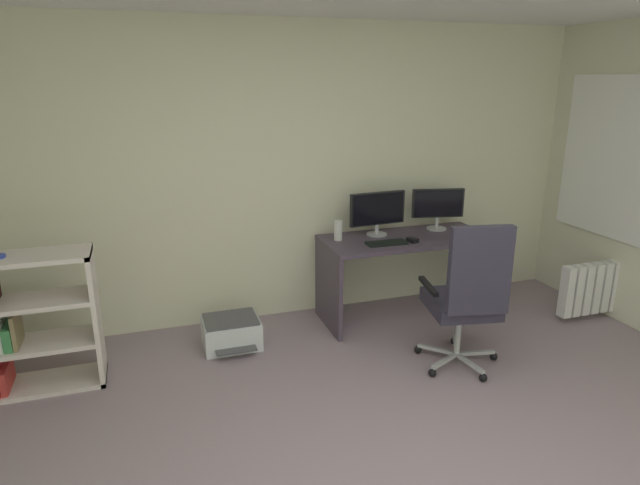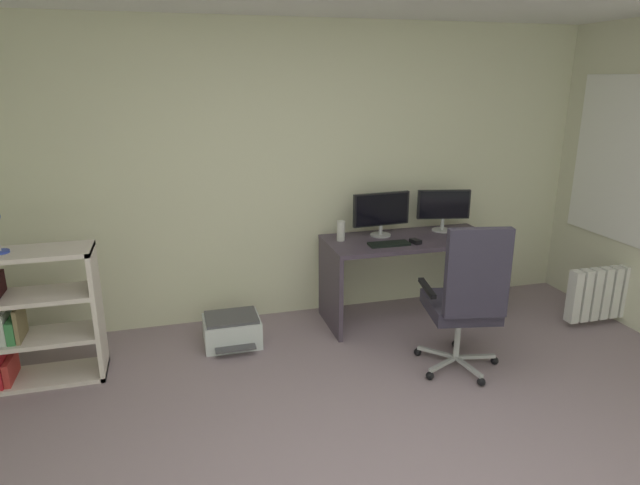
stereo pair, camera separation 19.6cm
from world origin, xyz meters
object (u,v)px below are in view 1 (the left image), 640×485
(office_chair, at_px, (468,294))
(bookshelf, at_px, (10,329))
(keyboard, at_px, (387,243))
(monitor_main, at_px, (378,210))
(radiator, at_px, (603,287))
(printer, at_px, (231,332))
(monitor_secondary, at_px, (438,205))
(desk, at_px, (405,258))
(desktop_speaker, at_px, (338,231))
(computer_mouse, at_px, (412,240))

(office_chair, relative_size, bookshelf, 1.19)
(keyboard, relative_size, office_chair, 0.30)
(monitor_main, distance_m, radiator, 2.13)
(bookshelf, relative_size, printer, 2.16)
(monitor_secondary, distance_m, printer, 2.13)
(monitor_secondary, height_order, keyboard, monitor_secondary)
(office_chair, bearing_deg, monitor_main, 99.44)
(desk, relative_size, printer, 3.29)
(bookshelf, bearing_deg, keyboard, 2.70)
(monitor_secondary, bearing_deg, keyboard, -155.90)
(monitor_main, relative_size, keyboard, 1.52)
(monitor_main, distance_m, office_chair, 1.22)
(desktop_speaker, bearing_deg, radiator, -16.49)
(radiator, bearing_deg, bookshelf, 176.32)
(computer_mouse, distance_m, printer, 1.67)
(keyboard, height_order, computer_mouse, computer_mouse)
(desk, height_order, keyboard, keyboard)
(bookshelf, xyz_separation_m, printer, (1.50, 0.18, -0.34))
(bookshelf, height_order, radiator, bookshelf)
(desk, xyz_separation_m, keyboard, (-0.25, -0.14, 0.21))
(bookshelf, xyz_separation_m, radiator, (4.74, -0.30, -0.17))
(monitor_main, xyz_separation_m, radiator, (1.89, -0.72, -0.68))
(computer_mouse, bearing_deg, monitor_main, 111.30)
(desktop_speaker, height_order, bookshelf, bookshelf)
(desk, height_order, desktop_speaker, desktop_speaker)
(office_chair, xyz_separation_m, printer, (-1.54, 0.91, -0.48))
(office_chair, distance_m, bookshelf, 3.13)
(desk, height_order, radiator, desk)
(desk, height_order, computer_mouse, computer_mouse)
(desk, bearing_deg, keyboard, -151.06)
(monitor_secondary, distance_m, keyboard, 0.72)
(office_chair, bearing_deg, bookshelf, 166.41)
(keyboard, height_order, printer, keyboard)
(desk, xyz_separation_m, monitor_main, (-0.22, 0.14, 0.42))
(monitor_main, xyz_separation_m, monitor_secondary, (0.59, 0.00, 0.00))
(keyboard, xyz_separation_m, office_chair, (0.23, -0.87, -0.15))
(radiator, bearing_deg, monitor_main, 159.16)
(desk, bearing_deg, radiator, -19.05)
(desktop_speaker, bearing_deg, keyboard, -34.42)
(office_chair, bearing_deg, computer_mouse, 89.70)
(monitor_main, bearing_deg, desk, -33.19)
(office_chair, height_order, radiator, office_chair)
(desktop_speaker, xyz_separation_m, bookshelf, (-2.47, -0.37, -0.37))
(printer, bearing_deg, radiator, -8.44)
(keyboard, xyz_separation_m, printer, (-1.31, 0.04, -0.63))
(monitor_secondary, relative_size, desktop_speaker, 2.75)
(desktop_speaker, distance_m, office_chair, 1.26)
(desk, bearing_deg, bookshelf, -174.91)
(monitor_secondary, xyz_separation_m, keyboard, (-0.63, -0.28, -0.21))
(radiator, bearing_deg, printer, 171.56)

